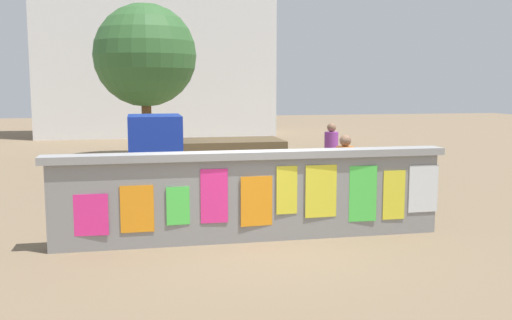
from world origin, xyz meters
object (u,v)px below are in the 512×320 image
Objects in this scene: auto_rickshaw_truck at (198,155)px; motorcycle at (345,182)px; person_bystander at (331,149)px; bicycle_near at (139,208)px; person_walking at (345,168)px; tree_roadside at (145,56)px.

motorcycle is at bearing -32.18° from auto_rickshaw_truck.
motorcycle is 1.17× the size of person_bystander.
motorcycle is 1.13× the size of bicycle_near.
bicycle_near is 1.04× the size of person_bystander.
person_walking is 11.10m from tree_roadside.
bicycle_near is 5.66m from person_bystander.
tree_roadside reaches higher than motorcycle.
person_walking is at bearing -104.79° from person_bystander.
person_bystander is (3.28, -0.11, 0.09)m from auto_rickshaw_truck.
tree_roadside is (-1.03, 6.89, 2.64)m from auto_rickshaw_truck.
auto_rickshaw_truck is at bearing 178.11° from person_bystander.
person_walking and person_bystander have the same top height.
tree_roadside is at bearing 114.62° from motorcycle.
person_bystander is (0.30, 1.77, 0.52)m from motorcycle.
bicycle_near is (-1.40, -3.23, -0.54)m from auto_rickshaw_truck.
tree_roadside is at bearing 98.52° from auto_rickshaw_truck.
tree_roadside reaches higher than person_walking.
motorcycle is (2.98, -1.88, -0.44)m from auto_rickshaw_truck.
tree_roadside is (-4.02, 8.76, 3.07)m from motorcycle.
auto_rickshaw_truck is at bearing 125.93° from person_walking.
motorcycle is 1.17× the size of person_walking.
motorcycle is 1.87m from person_bystander.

